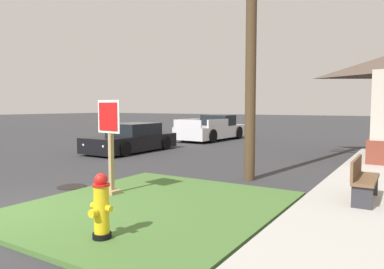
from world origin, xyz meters
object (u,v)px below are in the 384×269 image
(stop_sign, at_px, (110,149))
(parked_sedan_black, at_px, (132,139))
(street_bench, at_px, (362,178))
(fire_hydrant, at_px, (101,208))
(manhole_cover, at_px, (72,187))
(pickup_truck_white, at_px, (213,130))

(stop_sign, relative_size, parked_sedan_black, 0.45)
(street_bench, bearing_deg, fire_hydrant, -125.97)
(manhole_cover, bearing_deg, street_bench, 16.44)
(stop_sign, distance_m, street_bench, 5.25)
(stop_sign, xyz_separation_m, manhole_cover, (-1.53, 0.19, -1.06))
(stop_sign, xyz_separation_m, pickup_truck_white, (-4.55, 13.19, -0.45))
(pickup_truck_white, distance_m, street_bench, 14.54)
(pickup_truck_white, bearing_deg, fire_hydrant, -67.32)
(stop_sign, height_order, parked_sedan_black, stop_sign)
(parked_sedan_black, bearing_deg, stop_sign, -52.14)
(fire_hydrant, bearing_deg, street_bench, 54.03)
(fire_hydrant, height_order, manhole_cover, fire_hydrant)
(stop_sign, bearing_deg, manhole_cover, 172.72)
(pickup_truck_white, relative_size, street_bench, 3.80)
(fire_hydrant, distance_m, manhole_cover, 4.06)
(fire_hydrant, xyz_separation_m, street_bench, (2.99, 4.11, 0.05))
(manhole_cover, relative_size, pickup_truck_white, 0.13)
(manhole_cover, bearing_deg, parked_sedan_black, 119.03)
(manhole_cover, xyz_separation_m, parked_sedan_black, (-3.43, 6.18, 0.53))
(stop_sign, bearing_deg, fire_hydrant, -48.46)
(parked_sedan_black, relative_size, pickup_truck_white, 0.85)
(parked_sedan_black, height_order, street_bench, parked_sedan_black)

